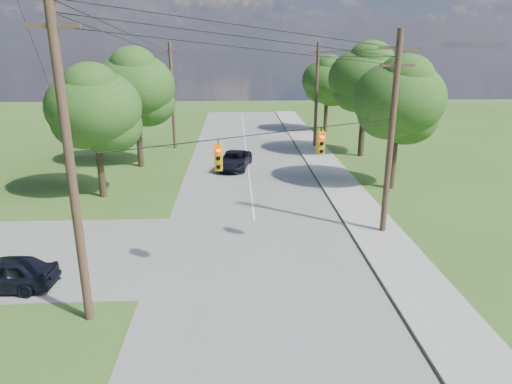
{
  "coord_description": "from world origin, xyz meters",
  "views": [
    {
      "loc": [
        0.93,
        -14.66,
        9.74
      ],
      "look_at": [
        1.85,
        5.0,
        3.38
      ],
      "focal_mm": 32.0,
      "sensor_mm": 36.0,
      "label": 1
    }
  ],
  "objects_px": {
    "pole_ne": "(391,133)",
    "car_main_north": "(234,160)",
    "pole_sw": "(69,156)",
    "pole_north_w": "(172,96)",
    "car_cross_dark": "(5,273)",
    "pole_north_e": "(316,95)"
  },
  "relations": [
    {
      "from": "pole_ne",
      "to": "pole_north_w",
      "type": "xyz_separation_m",
      "value": [
        -13.9,
        22.0,
        -0.34
      ]
    },
    {
      "from": "pole_sw",
      "to": "pole_ne",
      "type": "xyz_separation_m",
      "value": [
        13.5,
        7.6,
        -0.76
      ]
    },
    {
      "from": "pole_ne",
      "to": "pole_north_e",
      "type": "xyz_separation_m",
      "value": [
        -0.0,
        22.0,
        -0.34
      ]
    },
    {
      "from": "pole_ne",
      "to": "car_cross_dark",
      "type": "height_order",
      "value": "pole_ne"
    },
    {
      "from": "pole_north_e",
      "to": "car_main_north",
      "type": "xyz_separation_m",
      "value": [
        -8.07,
        -8.12,
        -4.4
      ]
    },
    {
      "from": "pole_sw",
      "to": "pole_ne",
      "type": "relative_size",
      "value": 1.14
    },
    {
      "from": "pole_ne",
      "to": "car_main_north",
      "type": "distance_m",
      "value": 16.74
    },
    {
      "from": "pole_sw",
      "to": "car_main_north",
      "type": "height_order",
      "value": "pole_sw"
    },
    {
      "from": "pole_north_e",
      "to": "car_cross_dark",
      "type": "height_order",
      "value": "pole_north_e"
    },
    {
      "from": "pole_ne",
      "to": "pole_north_e",
      "type": "distance_m",
      "value": 22.0
    },
    {
      "from": "pole_sw",
      "to": "pole_ne",
      "type": "bearing_deg",
      "value": 29.38
    },
    {
      "from": "pole_north_w",
      "to": "car_main_north",
      "type": "relative_size",
      "value": 2.0
    },
    {
      "from": "pole_ne",
      "to": "car_main_north",
      "type": "bearing_deg",
      "value": 120.16
    },
    {
      "from": "pole_sw",
      "to": "pole_north_e",
      "type": "distance_m",
      "value": 32.55
    },
    {
      "from": "pole_north_e",
      "to": "pole_north_w",
      "type": "relative_size",
      "value": 1.0
    },
    {
      "from": "pole_north_w",
      "to": "car_main_north",
      "type": "height_order",
      "value": "pole_north_w"
    },
    {
      "from": "pole_sw",
      "to": "car_main_north",
      "type": "distance_m",
      "value": 22.83
    },
    {
      "from": "pole_north_e",
      "to": "pole_north_w",
      "type": "bearing_deg",
      "value": 180.0
    },
    {
      "from": "pole_sw",
      "to": "pole_north_e",
      "type": "bearing_deg",
      "value": 65.48
    },
    {
      "from": "car_cross_dark",
      "to": "car_main_north",
      "type": "bearing_deg",
      "value": 155.35
    },
    {
      "from": "pole_north_w",
      "to": "car_cross_dark",
      "type": "height_order",
      "value": "pole_north_w"
    },
    {
      "from": "pole_sw",
      "to": "car_main_north",
      "type": "xyz_separation_m",
      "value": [
        5.43,
        21.48,
        -5.5
      ]
    }
  ]
}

